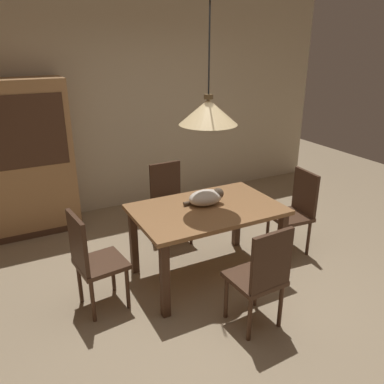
# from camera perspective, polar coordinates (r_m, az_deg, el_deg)

# --- Properties ---
(ground) EXTENTS (10.00, 10.00, 0.00)m
(ground) POSITION_cam_1_polar(r_m,az_deg,el_deg) (3.72, 4.30, -15.74)
(ground) COLOR #998466
(back_wall) EXTENTS (6.40, 0.10, 2.90)m
(back_wall) POSITION_cam_1_polar(r_m,az_deg,el_deg) (5.45, -10.29, 12.70)
(back_wall) COLOR beige
(back_wall) RESTS_ON ground
(dining_table) EXTENTS (1.40, 0.90, 0.75)m
(dining_table) POSITION_cam_1_polar(r_m,az_deg,el_deg) (3.77, 2.17, -3.70)
(dining_table) COLOR olive
(dining_table) RESTS_ON ground
(chair_near_front) EXTENTS (0.42, 0.42, 0.93)m
(chair_near_front) POSITION_cam_1_polar(r_m,az_deg,el_deg) (3.20, 10.12, -11.82)
(chair_near_front) COLOR #472D1E
(chair_near_front) RESTS_ON ground
(chair_right_side) EXTENTS (0.43, 0.43, 0.93)m
(chair_right_side) POSITION_cam_1_polar(r_m,az_deg,el_deg) (4.44, 14.98, -2.36)
(chair_right_side) COLOR #472D1E
(chair_right_side) RESTS_ON ground
(chair_left_side) EXTENTS (0.44, 0.44, 0.93)m
(chair_left_side) POSITION_cam_1_polar(r_m,az_deg,el_deg) (3.47, -14.47, -9.35)
(chair_left_side) COLOR #472D1E
(chair_left_side) RESTS_ON ground
(chair_far_back) EXTENTS (0.41, 0.41, 0.93)m
(chair_far_back) POSITION_cam_1_polar(r_m,az_deg,el_deg) (4.54, -3.33, -1.08)
(chair_far_back) COLOR #472D1E
(chair_far_back) RESTS_ON ground
(cat_sleeping) EXTENTS (0.39, 0.23, 0.16)m
(cat_sleeping) POSITION_cam_1_polar(r_m,az_deg,el_deg) (3.76, 2.16, -0.77)
(cat_sleeping) COLOR beige
(cat_sleeping) RESTS_ON dining_table
(pendant_lamp) EXTENTS (0.52, 0.52, 1.30)m
(pendant_lamp) POSITION_cam_1_polar(r_m,az_deg,el_deg) (3.46, 2.40, 11.70)
(pendant_lamp) COLOR beige
(hutch_bookcase) EXTENTS (1.12, 0.45, 1.85)m
(hutch_bookcase) POSITION_cam_1_polar(r_m,az_deg,el_deg) (5.02, -23.36, 3.95)
(hutch_bookcase) COLOR #A87A4C
(hutch_bookcase) RESTS_ON ground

